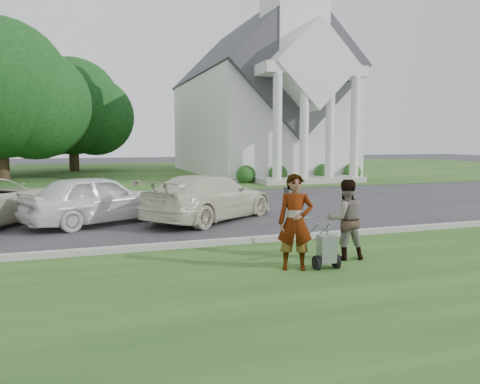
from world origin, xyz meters
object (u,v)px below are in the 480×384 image
tree_back (72,111)px  car_b (98,199)px  church (258,92)px  person_left (295,223)px  car_c (210,197)px  person_right (345,220)px  parking_meter_near (286,209)px  striping_cart (326,250)px

tree_back → car_b: bearing=-87.8°
church → person_left: 26.93m
tree_back → car_c: bearing=-80.8°
person_right → parking_meter_near: bearing=-57.5°
striping_cart → person_left: (-0.58, 0.14, 0.52)m
person_left → parking_meter_near: size_ratio=1.30×
striping_cart → car_b: (-3.87, 6.46, 0.34)m
car_b → person_left: bearing=-178.0°
parking_meter_near → person_left: bearing=-109.5°
tree_back → parking_meter_near: tree_back is taller
person_left → person_right: bearing=38.3°
striping_cart → parking_meter_near: (0.09, 2.02, 0.49)m
person_left → parking_meter_near: 2.00m
striping_cart → tree_back: bearing=100.5°
parking_meter_near → car_c: 4.06m
person_right → striping_cart: bearing=46.2°
person_left → person_right: size_ratio=1.10×
tree_back → parking_meter_near: 30.60m
person_left → car_b: (-3.29, 6.32, -0.17)m
tree_back → striping_cart: bearing=-81.4°
parking_meter_near → tree_back: bearing=99.3°
car_c → church: bearing=-62.4°
person_left → car_b: size_ratio=0.42×
parking_meter_near → person_right: bearing=-67.0°
person_left → car_b: 7.13m
tree_back → car_c: (4.21, -25.96, -4.03)m
church → person_right: church is taller
person_right → car_b: person_right is taller
striping_cart → person_right: bearing=38.6°
tree_back → person_left: size_ratio=5.40×
church → person_left: church is taller
church → person_right: 26.18m
car_c → tree_back: bearing=-28.4°
person_right → car_b: bearing=-42.7°
parking_meter_near → car_b: (-3.96, 4.43, -0.15)m
tree_back → person_left: 32.35m
church → car_c: 21.67m
church → person_right: (-7.45, -24.57, -5.13)m
tree_back → car_b: 25.85m
car_b → parking_meter_near: bearing=-163.7°
church → car_c: bearing=-114.8°
person_right → car_c: person_right is taller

